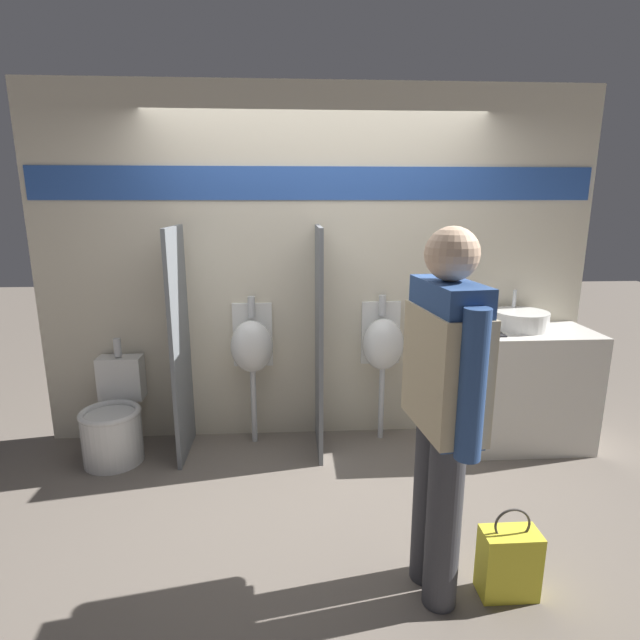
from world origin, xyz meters
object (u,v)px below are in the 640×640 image
Objects in this scene: sink_basin at (521,320)px; toilet at (114,423)px; shopping_bag at (509,562)px; urinal_near_counter at (252,347)px; urinal_far at (383,344)px; person_in_vest at (443,394)px; cell_phone at (498,334)px.

toilet is at bearing -177.93° from sink_basin.
shopping_bag is at bearing -114.33° from sink_basin.
urinal_near_counter is 1.35× the size of toilet.
urinal_far is 1.65m from person_in_vest.
cell_phone is 0.85m from urinal_far.
urinal_near_counter is 1.01m from urinal_far.
cell_phone is 0.12× the size of urinal_near_counter.
urinal_near_counter is 2.23m from shopping_bag.
urinal_far is (-0.80, 0.27, -0.14)m from cell_phone.
cell_phone is 0.12× the size of urinal_far.
cell_phone reaches higher than shopping_bag.
sink_basin is at bearing -41.55° from person_in_vest.
shopping_bag is (2.34, -1.47, -0.10)m from toilet.
urinal_far is 2.47× the size of shopping_bag.
person_in_vest is at bearing 171.11° from shopping_bag.
urinal_near_counter is (-1.81, 0.27, -0.14)m from cell_phone.
urinal_near_counter reaches higher than toilet.
urinal_near_counter is at bearing 11.87° from toilet.
urinal_near_counter is at bearing 180.00° from urinal_far.
toilet is (-2.02, -0.21, -0.51)m from urinal_far.
toilet is (-1.01, -0.21, -0.51)m from urinal_near_counter.
person_in_vest is at bearing -59.07° from urinal_near_counter.
toilet is 1.83× the size of shopping_bag.
person_in_vest is 0.92m from shopping_bag.
sink_basin is 2.06m from urinal_near_counter.
shopping_bag is (-0.48, -1.42, -0.75)m from cell_phone.
person_in_vest is at bearing -124.96° from sink_basin.
shopping_bag is (1.33, -1.68, -0.60)m from urinal_near_counter.
sink_basin is 0.30m from cell_phone.
urinal_near_counter is at bearing 171.57° from cell_phone.
person_in_vest is at bearing -35.50° from toilet.
toilet is at bearing -168.13° from urinal_near_counter.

